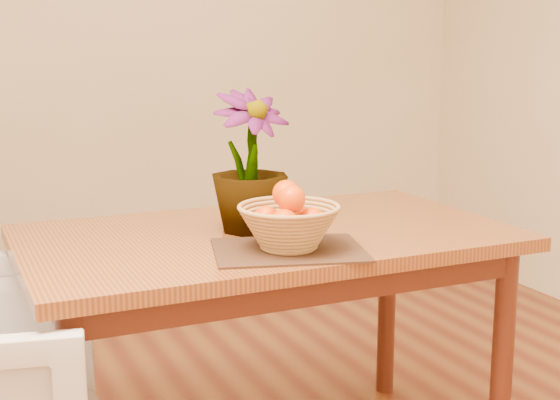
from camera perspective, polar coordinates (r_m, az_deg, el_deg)
name	(u,v)px	position (r m, az deg, el deg)	size (l,w,h in m)	color
wall_back	(112,31)	(4.07, -12.17, 12.02)	(4.00, 0.02, 2.70)	#FFE7C2
table	(267,260)	(2.29, -0.96, -4.43)	(1.40, 0.80, 0.75)	brown
placemat	(289,250)	(2.05, 0.65, -3.68)	(0.39, 0.29, 0.01)	#3D2516
wicker_basket	(289,229)	(2.04, 0.65, -2.12)	(0.27, 0.27, 0.11)	tan
orange_pile	(289,212)	(2.03, 0.65, -0.87)	(0.17, 0.17, 0.13)	#F65104
potted_plant	(249,161)	(2.24, -2.25, 2.84)	(0.23, 0.23, 0.41)	#184413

